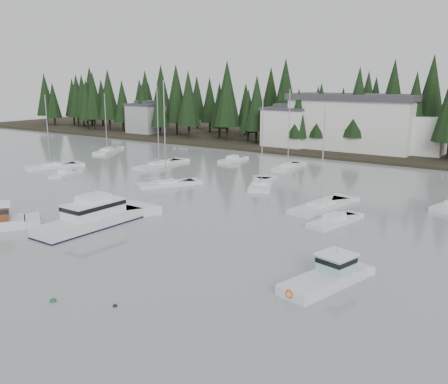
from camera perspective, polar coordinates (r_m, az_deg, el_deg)
The scene contains 19 objects.
far_shore_land at distance 116.50m, azimuth 19.24°, elevation 5.07°, with size 240.00×54.00×1.00m, color black.
conifer_treeline at distance 106.02m, azimuth 17.63°, elevation 4.47°, with size 200.00×22.00×20.00m, color black, non-canonical shape.
house_west at distance 105.73m, azimuth 7.25°, elevation 7.50°, with size 9.54×7.42×8.75m.
house_far_west at distance 131.83m, azimuth -8.94°, elevation 8.41°, with size 8.48×7.42×8.25m.
harbor_inn at distance 102.80m, azimuth 15.66°, elevation 7.59°, with size 29.50×11.50×10.90m.
cabin_cruiser_center at distance 51.65m, azimuth -14.93°, elevation -3.05°, with size 3.86×11.63×4.96m.
lobster_boat_teal at distance 37.18m, azimuth 11.62°, elevation -9.66°, with size 4.24×7.74×4.08m.
sailboat_0 at distance 69.16m, azimuth -6.63°, elevation 0.79°, with size 6.24×8.29×14.83m.
sailboat_1 at distance 102.44m, azimuth -13.19°, elevation 4.49°, with size 6.15×8.89×12.05m.
sailboat_2 at distance 82.37m, azimuth 7.30°, elevation 2.73°, with size 3.56×8.44×13.36m.
sailboat_3 at distance 68.56m, azimuth 4.30°, elevation 0.70°, with size 6.22×8.84×12.71m.
sailboat_4 at distance 58.04m, azimuth 10.98°, elevation -1.79°, with size 4.14×9.93×11.75m.
sailboat_7 at distance 87.08m, azimuth -19.21°, elevation 2.65°, with size 5.58×8.82×12.43m.
sailboat_10 at distance 84.65m, azimuth -7.43°, elevation 3.00°, with size 3.22×10.71×14.48m.
runabout_0 at distance 79.31m, azimuth -17.68°, elevation 1.85°, with size 3.79×5.76×1.42m.
runabout_1 at distance 52.27m, azimuth 12.45°, elevation -3.42°, with size 3.56×7.07×1.42m.
runabout_3 at distance 88.89m, azimuth 0.98°, elevation 3.62°, with size 2.23×6.40×1.42m.
mooring_buoy_green at distance 36.01m, azimuth -18.95°, elevation -11.75°, with size 0.46×0.46×0.46m, color #145933.
mooring_buoy_dark at distance 34.23m, azimuth -12.34°, elevation -12.65°, with size 0.33×0.33×0.33m, color black.
Camera 1 is at (30.24, -14.55, 14.66)m, focal length 40.00 mm.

